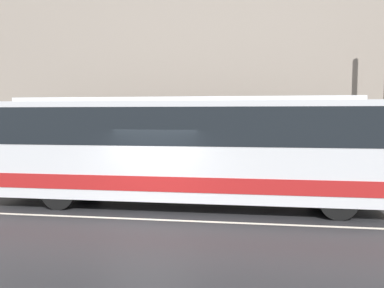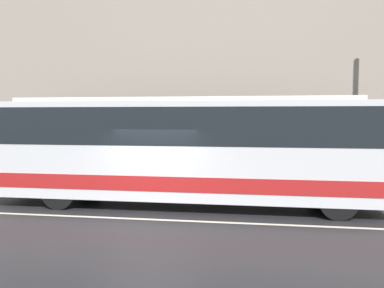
# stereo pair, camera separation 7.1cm
# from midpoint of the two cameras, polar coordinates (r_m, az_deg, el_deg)

# --- Properties ---
(ground_plane) EXTENTS (60.00, 60.00, 0.00)m
(ground_plane) POSITION_cam_midpoint_polar(r_m,az_deg,el_deg) (10.74, -6.23, -11.36)
(ground_plane) COLOR #262628
(sidewalk) EXTENTS (60.00, 2.59, 0.13)m
(sidewalk) POSITION_cam_midpoint_polar(r_m,az_deg,el_deg) (15.78, -1.37, -5.98)
(sidewalk) COLOR #A09E99
(sidewalk) RESTS_ON ground_plane
(building_facade) EXTENTS (60.00, 0.35, 11.08)m
(building_facade) POSITION_cam_midpoint_polar(r_m,az_deg,el_deg) (17.11, -0.57, 12.58)
(building_facade) COLOR gray
(building_facade) RESTS_ON ground_plane
(lane_stripe) EXTENTS (54.00, 0.14, 0.01)m
(lane_stripe) POSITION_cam_midpoint_polar(r_m,az_deg,el_deg) (10.74, -6.23, -11.34)
(lane_stripe) COLOR beige
(lane_stripe) RESTS_ON ground_plane
(transit_bus) EXTENTS (12.31, 2.50, 3.46)m
(transit_bus) POSITION_cam_midpoint_polar(r_m,az_deg,el_deg) (12.02, -1.07, -0.20)
(transit_bus) COLOR silver
(transit_bus) RESTS_ON ground_plane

